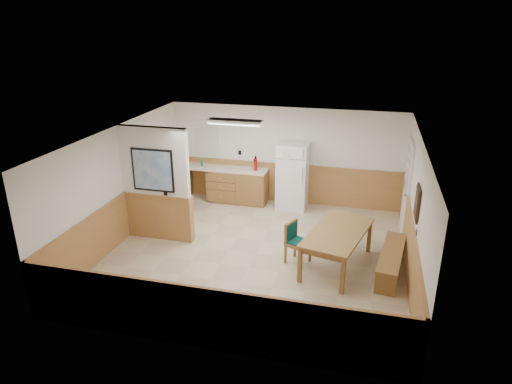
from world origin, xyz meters
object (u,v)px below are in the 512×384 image
(refrigerator, at_px, (293,176))
(soap_bottle, at_px, (202,162))
(fire_extinguisher, at_px, (256,164))
(dining_table, at_px, (338,235))
(dining_chair, at_px, (295,239))
(dining_bench, at_px, (392,256))

(refrigerator, bearing_deg, soap_bottle, 179.14)
(fire_extinguisher, distance_m, soap_bottle, 1.47)
(refrigerator, distance_m, soap_bottle, 2.45)
(dining_table, relative_size, soap_bottle, 10.21)
(dining_table, bearing_deg, dining_chair, -164.66)
(refrigerator, height_order, dining_table, refrigerator)
(refrigerator, relative_size, dining_chair, 1.99)
(refrigerator, xyz_separation_m, soap_bottle, (-2.44, 0.06, 0.16))
(dining_table, relative_size, fire_extinguisher, 5.28)
(soap_bottle, bearing_deg, dining_bench, -29.91)
(dining_chair, bearing_deg, refrigerator, 123.41)
(dining_table, distance_m, fire_extinguisher, 3.63)
(dining_table, xyz_separation_m, soap_bottle, (-3.80, 2.79, 0.34))
(dining_bench, bearing_deg, dining_chair, -171.11)
(dining_table, xyz_separation_m, fire_extinguisher, (-2.33, 2.76, 0.41))
(refrigerator, xyz_separation_m, fire_extinguisher, (-0.97, 0.03, 0.23))
(refrigerator, xyz_separation_m, dining_table, (1.36, -2.72, -0.18))
(dining_bench, xyz_separation_m, soap_bottle, (-4.82, 2.78, 0.65))
(dining_chair, xyz_separation_m, soap_bottle, (-2.97, 2.81, 0.50))
(refrigerator, relative_size, fire_extinguisher, 4.38)
(dining_bench, bearing_deg, refrigerator, 139.22)
(dining_table, relative_size, dining_chair, 2.39)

